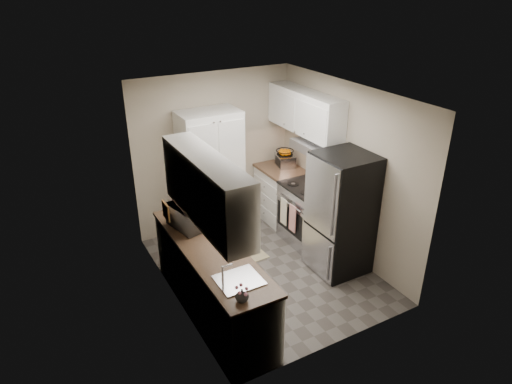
# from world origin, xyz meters

# --- Properties ---
(ground) EXTENTS (3.20, 3.20, 0.00)m
(ground) POSITION_xyz_m (0.00, 0.00, 0.00)
(ground) COLOR #56514C
(ground) RESTS_ON ground
(room_shell) EXTENTS (2.64, 3.24, 2.52)m
(room_shell) POSITION_xyz_m (-0.02, -0.01, 1.63)
(room_shell) COLOR #B3A790
(room_shell) RESTS_ON ground
(pantry_cabinet) EXTENTS (0.90, 0.55, 2.00)m
(pantry_cabinet) POSITION_xyz_m (-0.20, 1.32, 1.00)
(pantry_cabinet) COLOR white
(pantry_cabinet) RESTS_ON ground
(base_cabinet_left) EXTENTS (0.60, 2.30, 0.88)m
(base_cabinet_left) POSITION_xyz_m (-0.99, -0.43, 0.44)
(base_cabinet_left) COLOR white
(base_cabinet_left) RESTS_ON ground
(countertop_left) EXTENTS (0.63, 2.33, 0.04)m
(countertop_left) POSITION_xyz_m (-0.99, -0.43, 0.90)
(countertop_left) COLOR brown
(countertop_left) RESTS_ON base_cabinet_left
(base_cabinet_right) EXTENTS (0.60, 0.80, 0.88)m
(base_cabinet_right) POSITION_xyz_m (0.99, 1.19, 0.44)
(base_cabinet_right) COLOR white
(base_cabinet_right) RESTS_ON ground
(countertop_right) EXTENTS (0.63, 0.83, 0.04)m
(countertop_right) POSITION_xyz_m (0.99, 1.19, 0.90)
(countertop_right) COLOR brown
(countertop_right) RESTS_ON base_cabinet_right
(electric_range) EXTENTS (0.71, 0.78, 1.13)m
(electric_range) POSITION_xyz_m (0.97, 0.39, 0.48)
(electric_range) COLOR #B7B7BC
(electric_range) RESTS_ON ground
(refrigerator) EXTENTS (0.70, 0.72, 1.70)m
(refrigerator) POSITION_xyz_m (0.94, -0.41, 0.85)
(refrigerator) COLOR #B7B7BC
(refrigerator) RESTS_ON ground
(microwave) EXTENTS (0.46, 0.59, 0.29)m
(microwave) POSITION_xyz_m (-1.02, 0.15, 1.07)
(microwave) COLOR #A4A4A8
(microwave) RESTS_ON countertop_left
(wine_bottle) EXTENTS (0.08, 0.08, 0.32)m
(wine_bottle) POSITION_xyz_m (-1.03, 0.34, 1.08)
(wine_bottle) COLOR black
(wine_bottle) RESTS_ON countertop_left
(flower_vase) EXTENTS (0.16, 0.16, 0.14)m
(flower_vase) POSITION_xyz_m (-1.11, -1.45, 0.99)
(flower_vase) COLOR silver
(flower_vase) RESTS_ON countertop_left
(cutting_board) EXTENTS (0.09, 0.26, 0.33)m
(cutting_board) POSITION_xyz_m (-0.92, 0.65, 1.09)
(cutting_board) COLOR #3C8946
(cutting_board) RESTS_ON countertop_left
(toaster_oven) EXTENTS (0.34, 0.39, 0.20)m
(toaster_oven) POSITION_xyz_m (1.09, 1.25, 1.02)
(toaster_oven) COLOR #B5B6BA
(toaster_oven) RESTS_ON countertop_right
(fruit_basket) EXTENTS (0.38, 0.38, 0.12)m
(fruit_basket) POSITION_xyz_m (1.09, 1.26, 1.18)
(fruit_basket) COLOR orange
(fruit_basket) RESTS_ON toaster_oven
(kitchen_mat) EXTENTS (0.53, 0.81, 0.01)m
(kitchen_mat) POSITION_xyz_m (-0.05, 0.62, 0.01)
(kitchen_mat) COLOR tan
(kitchen_mat) RESTS_ON ground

